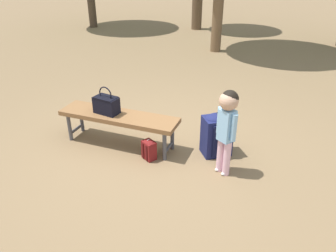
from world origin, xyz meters
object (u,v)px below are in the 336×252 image
handbag (106,104)px  child_standing (227,120)px  park_bench (119,118)px  backpack_large (217,133)px  backpack_small (149,149)px

handbag → child_standing: child_standing is taller
park_bench → backpack_large: backpack_large is taller
backpack_large → child_standing: bearing=-62.2°
backpack_small → park_bench: bearing=162.7°
park_bench → handbag: size_ratio=4.39×
park_bench → backpack_small: size_ratio=5.69×
handbag → child_standing: size_ratio=0.35×
park_bench → backpack_small: (0.52, -0.16, -0.25)m
backpack_large → backpack_small: 0.88m
backpack_large → backpack_small: (-0.73, -0.46, -0.15)m
backpack_large → backpack_small: bearing=-147.8°
backpack_large → park_bench: bearing=-166.6°
backpack_small → child_standing: bearing=5.4°
backpack_large → backpack_small: size_ratio=2.09×
handbag → backpack_large: 1.47m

